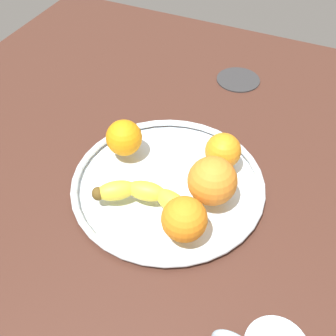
{
  "coord_description": "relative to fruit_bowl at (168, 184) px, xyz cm",
  "views": [
    {
      "loc": [
        -20.16,
        44.62,
        55.21
      ],
      "look_at": [
        0.0,
        0.0,
        4.8
      ],
      "focal_mm": 45.47,
      "sensor_mm": 36.0,
      "label": 1
    }
  ],
  "objects": [
    {
      "name": "orange_back_right",
      "position": [
        -6.98,
        -7.53,
        4.01
      ],
      "size": [
        6.26,
        6.26,
        6.26
      ],
      "primitive_type": "sphere",
      "color": "orange",
      "rests_on": "fruit_bowl"
    },
    {
      "name": "ground_plane",
      "position": [
        0.0,
        0.0,
        -2.92
      ],
      "size": [
        118.74,
        118.74,
        4.0
      ],
      "primitive_type": "cube",
      "color": "#45261D"
    },
    {
      "name": "orange_front_right",
      "position": [
        -6.69,
        8.97,
        4.35
      ],
      "size": [
        6.93,
        6.93,
        6.93
      ],
      "primitive_type": "sphere",
      "color": "orange",
      "rests_on": "fruit_bowl"
    },
    {
      "name": "banana",
      "position": [
        1.83,
        5.88,
        2.5
      ],
      "size": [
        16.77,
        7.39,
        3.23
      ],
      "rotation": [
        0.0,
        0.0,
        0.16
      ],
      "color": "gold",
      "rests_on": "fruit_bowl"
    },
    {
      "name": "orange_back_left",
      "position": [
        10.06,
        -3.39,
        4.12
      ],
      "size": [
        6.48,
        6.48,
        6.48
      ],
      "primitive_type": "sphere",
      "color": "orange",
      "rests_on": "fruit_bowl"
    },
    {
      "name": "ambient_coaster",
      "position": [
        -1.15,
        -36.13,
        -0.62
      ],
      "size": [
        9.75,
        9.75,
        0.6
      ],
      "primitive_type": "cylinder",
      "color": "#2D2D2E",
      "rests_on": "ground_plane"
    },
    {
      "name": "orange_center",
      "position": [
        -7.93,
        0.57,
        4.86
      ],
      "size": [
        7.96,
        7.96,
        7.96
      ],
      "primitive_type": "sphere",
      "color": "orange",
      "rests_on": "fruit_bowl"
    },
    {
      "name": "fruit_bowl",
      "position": [
        0.0,
        0.0,
        0.0
      ],
      "size": [
        33.2,
        33.2,
        1.8
      ],
      "color": "silver",
      "rests_on": "ground_plane"
    }
  ]
}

